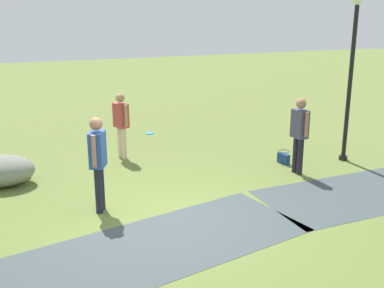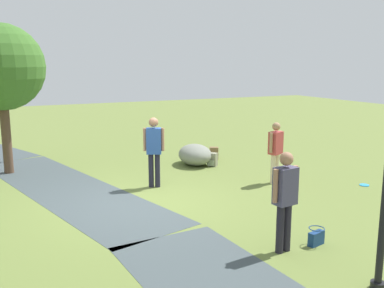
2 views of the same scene
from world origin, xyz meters
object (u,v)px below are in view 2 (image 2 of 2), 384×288
at_px(man_near_boulder, 154,147).
at_px(handbag_on_grass, 316,237).
at_px(frisbee_on_grass, 364,185).
at_px(young_tree_near_path, 1,68).
at_px(lawn_boulder, 195,155).
at_px(backpack_by_boulder, 212,160).
at_px(spare_backpack_on_lawn, 214,153).
at_px(woman_with_handbag, 285,195).
at_px(passerby_on_path, 276,149).

distance_m(man_near_boulder, handbag_on_grass, 4.76).
height_order(man_near_boulder, frisbee_on_grass, man_near_boulder).
height_order(young_tree_near_path, frisbee_on_grass, young_tree_near_path).
xyz_separation_m(lawn_boulder, frisbee_on_grass, (-3.92, -2.90, -0.30)).
xyz_separation_m(young_tree_near_path, handbag_on_grass, (-7.62, -4.48, -2.81)).
height_order(backpack_by_boulder, frisbee_on_grass, backpack_by_boulder).
bearing_deg(spare_backpack_on_lawn, backpack_by_boulder, 148.09).
height_order(lawn_boulder, backpack_by_boulder, lawn_boulder).
relative_size(woman_with_handbag, man_near_boulder, 0.96).
relative_size(passerby_on_path, backpack_by_boulder, 3.98).
relative_size(handbag_on_grass, backpack_by_boulder, 0.85).
bearing_deg(frisbee_on_grass, spare_backpack_on_lawn, 24.93).
bearing_deg(spare_backpack_on_lawn, woman_with_handbag, 160.89).
height_order(handbag_on_grass, spare_backpack_on_lawn, spare_backpack_on_lawn).
bearing_deg(frisbee_on_grass, passerby_on_path, 58.26).
height_order(handbag_on_grass, backpack_by_boulder, backpack_by_boulder).
xyz_separation_m(spare_backpack_on_lawn, frisbee_on_grass, (-4.33, -2.01, -0.18)).
distance_m(man_near_boulder, passerby_on_path, 3.12).
bearing_deg(handbag_on_grass, woman_with_handbag, 86.46).
distance_m(passerby_on_path, backpack_by_boulder, 2.52).
bearing_deg(frisbee_on_grass, woman_with_handbag, 117.71).
bearing_deg(frisbee_on_grass, young_tree_near_path, 56.71).
xyz_separation_m(woman_with_handbag, man_near_boulder, (4.46, 0.58, 0.05)).
distance_m(woman_with_handbag, handbag_on_grass, 1.08).
distance_m(backpack_by_boulder, frisbee_on_grass, 4.34).
relative_size(young_tree_near_path, woman_with_handbag, 2.46).
bearing_deg(woman_with_handbag, handbag_on_grass, -93.54).
distance_m(backpack_by_boulder, spare_backpack_on_lawn, 0.93).
distance_m(lawn_boulder, passerby_on_path, 2.95).
bearing_deg(frisbee_on_grass, backpack_by_boulder, 35.30).
height_order(lawn_boulder, handbag_on_grass, lawn_boulder).
relative_size(woman_with_handbag, spare_backpack_on_lawn, 4.23).
bearing_deg(woman_with_handbag, backpack_by_boulder, -17.16).
height_order(passerby_on_path, spare_backpack_on_lawn, passerby_on_path).
bearing_deg(man_near_boulder, young_tree_near_path, 46.03).
xyz_separation_m(young_tree_near_path, backpack_by_boulder, (-1.78, -5.60, -2.75)).
height_order(man_near_boulder, spare_backpack_on_lawn, man_near_boulder).
distance_m(handbag_on_grass, backpack_by_boulder, 5.94).
distance_m(young_tree_near_path, backpack_by_boulder, 6.49).
height_order(lawn_boulder, spare_backpack_on_lawn, lawn_boulder).
relative_size(young_tree_near_path, man_near_boulder, 2.36).
distance_m(lawn_boulder, man_near_boulder, 2.71).
height_order(backpack_by_boulder, spare_backpack_on_lawn, same).
bearing_deg(passerby_on_path, man_near_boulder, 71.03).
distance_m(man_near_boulder, spare_backpack_on_lawn, 3.66).
height_order(passerby_on_path, frisbee_on_grass, passerby_on_path).
xyz_separation_m(lawn_boulder, woman_with_handbag, (-6.17, 1.40, 0.67)).
xyz_separation_m(young_tree_near_path, woman_with_handbag, (-7.58, -3.81, -1.97)).
xyz_separation_m(backpack_by_boulder, frisbee_on_grass, (-3.54, -2.51, -0.18)).
xyz_separation_m(man_near_boulder, frisbee_on_grass, (-2.21, -4.88, -1.02)).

